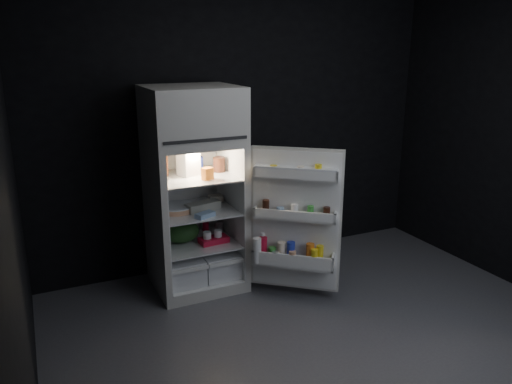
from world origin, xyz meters
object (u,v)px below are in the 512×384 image
fridge_door (294,223)px  egg_carton (203,206)px  milk_jug (188,161)px  refrigerator (193,183)px  yogurt_tray (214,240)px

fridge_door → egg_carton: size_ratio=4.06×
fridge_door → milk_jug: bearing=139.1°
refrigerator → yogurt_tray: size_ratio=7.08×
yogurt_tray → milk_jug: bearing=134.5°
fridge_door → egg_carton: (-0.62, 0.52, 0.08)m
milk_jug → egg_carton: 0.41m
refrigerator → milk_jug: (-0.04, 0.00, 0.19)m
refrigerator → yogurt_tray: 0.54m
refrigerator → milk_jug: 0.19m
egg_carton → milk_jug: bearing=120.4°
refrigerator → yogurt_tray: (0.12, -0.14, -0.50)m
fridge_door → yogurt_tray: (-0.54, 0.47, -0.23)m
milk_jug → yogurt_tray: milk_jug is taller
refrigerator → milk_jug: bearing=176.7°
fridge_door → egg_carton: fridge_door is taller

